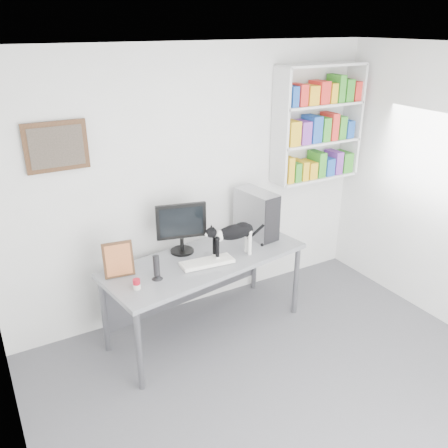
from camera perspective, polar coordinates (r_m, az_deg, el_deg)
The scene contains 11 objects.
room at distance 3.26m, azimuth 12.61°, elevation -4.96°, with size 4.01×4.01×2.70m.
bookshelf at distance 5.30m, azimuth 11.24°, elevation 11.79°, with size 1.03×0.28×1.24m, color silver.
wall_art at distance 4.22m, azimuth -19.53°, elevation 8.78°, with size 0.52×0.04×0.42m, color #4E2F19.
desk at distance 4.67m, azimuth -2.16°, elevation -8.54°, with size 1.94×0.76×0.81m, color gray.
monitor at distance 4.49m, azimuth -5.15°, elevation -0.47°, with size 0.47×0.23×0.51m, color black.
keyboard at distance 4.35m, azimuth -2.06°, elevation -4.60°, with size 0.49×0.19×0.04m, color white.
pc_tower at distance 4.85m, azimuth 3.89°, elevation 1.26°, with size 0.21×0.48×0.48m, color #AAAAAF.
speaker at distance 4.10m, azimuth -8.12°, elevation -5.15°, with size 0.10×0.10×0.23m, color black.
leaning_print at distance 4.20m, azimuth -12.61°, elevation -4.11°, with size 0.26×0.10×0.32m, color #4E2F19.
soup_can at distance 4.02m, azimuth -10.46°, elevation -7.14°, with size 0.06×0.06×0.09m, color #A80E1E.
cat at distance 4.42m, azimuth 1.17°, elevation -1.96°, with size 0.55×0.15×0.34m, color black, non-canonical shape.
Camera 1 is at (-2.00, -2.08, 2.86)m, focal length 38.00 mm.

